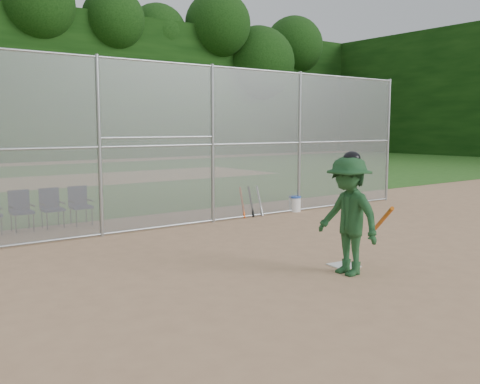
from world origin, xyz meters
TOP-DOWN VIEW (x-y plane):
  - ground at (0.00, 0.00)m, footprint 100.00×100.00m
  - grass_strip at (0.00, 18.00)m, footprint 100.00×100.00m
  - dirt_patch_far at (0.00, 18.00)m, footprint 24.00×24.00m
  - backstop_fence at (0.00, 5.00)m, footprint 16.09×0.09m
  - treeline at (0.00, 20.00)m, footprint 81.00×60.00m
  - home_plate at (0.40, -0.02)m, footprint 0.50×0.50m
  - batter_at_plate at (0.05, -0.41)m, footprint 1.02×1.39m
  - water_cooler at (3.88, 5.04)m, footprint 0.36×0.36m
  - spare_bats at (2.31, 5.08)m, footprint 0.66×0.32m
  - chair_4 at (-3.27, 6.67)m, footprint 0.54×0.52m
  - chair_5 at (-2.56, 6.67)m, footprint 0.54×0.52m
  - chair_6 at (-1.85, 6.67)m, footprint 0.54×0.52m

SIDE VIEW (x-z plane):
  - ground at x=0.00m, z-range 0.00..0.00m
  - grass_strip at x=0.00m, z-range 0.01..0.01m
  - dirt_patch_far at x=0.00m, z-range 0.01..0.01m
  - home_plate at x=0.40m, z-range 0.00..0.02m
  - water_cooler at x=3.88m, z-range 0.00..0.46m
  - spare_bats at x=2.31m, z-range 0.00..0.84m
  - chair_4 at x=-3.27m, z-range 0.00..0.96m
  - chair_5 at x=-2.56m, z-range 0.00..0.96m
  - chair_6 at x=-1.85m, z-range 0.00..0.96m
  - batter_at_plate at x=0.05m, z-range -0.03..2.02m
  - backstop_fence at x=0.00m, z-range 0.07..4.07m
  - treeline at x=0.00m, z-range 0.00..11.00m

